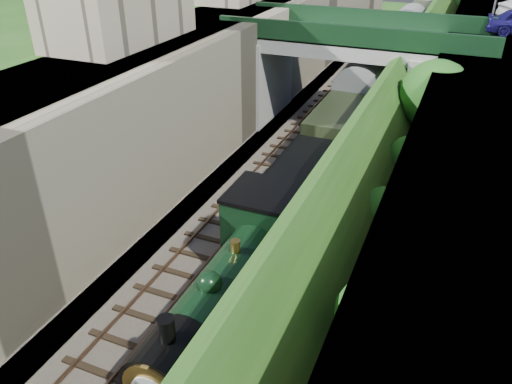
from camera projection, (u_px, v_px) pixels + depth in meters
trackbed at (326, 149)px, 30.50m from camera, size 10.00×90.00×0.20m
retaining_wall at (243, 84)px, 30.68m from camera, size 1.00×90.00×7.00m
street_plateau_left at (194, 78)px, 31.87m from camera, size 6.00×90.00×7.00m
street_plateau_right at (508, 125)px, 25.80m from camera, size 8.00×90.00×6.25m
embankment_slope at (416, 119)px, 28.05m from camera, size 4.41×90.72×6.36m
track_left at (295, 142)px, 31.10m from camera, size 2.50×90.00×0.20m
track_right at (346, 150)px, 30.02m from camera, size 2.50×90.00×0.20m
road_bridge at (362, 70)px, 31.44m from camera, size 16.00×6.40×7.25m
building_near at (118, 0)px, 24.52m from camera, size 4.00×8.00×4.00m
tree at (438, 98)px, 24.87m from camera, size 3.60×3.80×6.60m
locomotive at (234, 288)px, 16.53m from camera, size 3.10×10.22×3.83m
tender at (303, 194)px, 22.57m from camera, size 2.70×6.00×3.05m
coach_front at (364, 100)px, 32.48m from camera, size 2.90×18.00×3.70m
coach_middle at (406, 40)px, 47.57m from camera, size 2.90×18.00×3.70m
coach_rear at (428, 9)px, 62.67m from camera, size 2.90×18.00×3.70m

